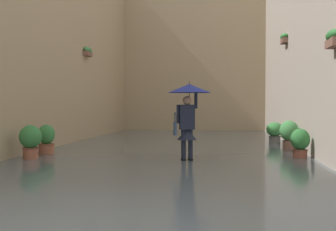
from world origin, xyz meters
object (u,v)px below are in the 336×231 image
Objects in this scene: person_wading at (188,104)px; potted_plant_mid_left at (289,134)px; potted_plant_far_left at (275,132)px; potted_plant_mid_right at (46,140)px; potted_plant_far_right at (30,140)px; potted_plant_near_left at (300,143)px.

potted_plant_mid_left is at bearing -135.64° from person_wading.
person_wading reaches higher than potted_plant_far_left.
person_wading is 2.50× the size of potted_plant_far_left.
potted_plant_mid_left reaches higher than potted_plant_far_left.
potted_plant_mid_right is 7.39m from potted_plant_mid_left.
person_wading reaches higher than potted_plant_far_right.
person_wading is at bearing 16.23° from potted_plant_near_left.
person_wading is at bearing 44.36° from potted_plant_mid_left.
potted_plant_far_right reaches higher than potted_plant_mid_right.
person_wading is at bearing 165.80° from potted_plant_mid_right.
potted_plant_far_left is at bearing -146.19° from potted_plant_mid_right.
potted_plant_near_left is 4.94m from potted_plant_far_left.
potted_plant_mid_right is (4.21, -1.07, -1.04)m from person_wading.
potted_plant_near_left is (0.01, 2.03, -0.10)m from potted_plant_mid_left.
potted_plant_mid_right is 0.96× the size of potted_plant_far_right.
potted_plant_mid_left is at bearing -156.40° from potted_plant_far_right.
potted_plant_far_right is at bearing 23.60° from potted_plant_mid_left.
potted_plant_mid_right is at bearing -1.68° from potted_plant_near_left.
person_wading is 2.10× the size of potted_plant_mid_left.
potted_plant_far_left is at bearing -88.04° from potted_plant_mid_left.
potted_plant_mid_left is at bearing 91.96° from potted_plant_far_left.
potted_plant_mid_right reaches higher than potted_plant_far_left.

